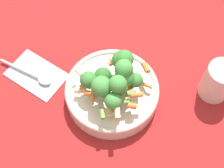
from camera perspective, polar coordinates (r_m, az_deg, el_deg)
ground_plane at (r=0.80m, az=0.00°, el=-2.33°), size 3.00×3.00×0.00m
bowl at (r=0.78m, az=0.00°, el=-1.44°), size 0.23×0.23×0.05m
pasta_salad at (r=0.71m, az=0.49°, el=1.05°), size 0.19×0.17×0.10m
cup at (r=0.80m, az=18.84°, el=0.54°), size 0.08×0.08×0.11m
napkin at (r=0.85m, az=-13.66°, el=1.71°), size 0.18×0.16×0.01m
spoon at (r=0.84m, az=-13.97°, el=1.47°), size 0.15×0.07×0.01m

